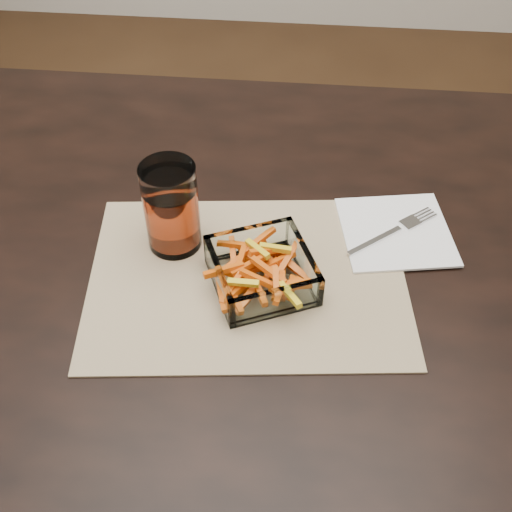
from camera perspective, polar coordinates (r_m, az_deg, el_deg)
The scene contains 6 objects.
dining_table at distance 1.04m, azimuth 0.63°, elevation -1.84°, with size 1.60×0.90×0.75m.
placemat at distance 0.92m, azimuth -0.76°, elevation -1.92°, with size 0.45×0.33×0.00m, color tan.
glass_bowl at distance 0.89m, azimuth 0.53°, elevation -1.47°, with size 0.17×0.17×0.05m.
tumbler at distance 0.93m, azimuth -7.51°, elevation 4.09°, with size 0.08×0.08×0.14m.
napkin at distance 1.00m, azimuth 12.32°, elevation 2.15°, with size 0.16×0.16×0.00m, color white.
fork at distance 1.00m, azimuth 12.25°, elevation 2.25°, with size 0.14×0.12×0.00m.
Camera 1 is at (0.06, -0.70, 1.43)m, focal length 45.00 mm.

